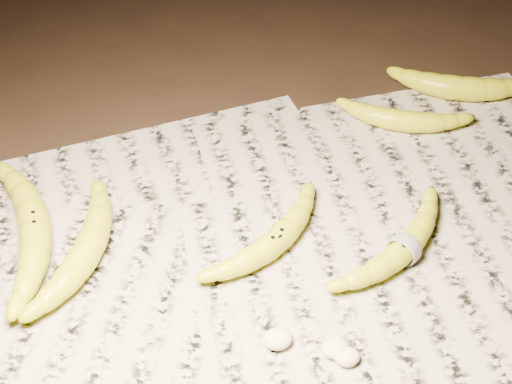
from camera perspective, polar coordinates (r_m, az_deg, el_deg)
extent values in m
plane|color=black|center=(0.95, 0.76, -3.72)|extent=(3.00, 3.00, 0.00)
cube|color=#A69F8E|center=(0.93, 3.28, -4.59)|extent=(0.90, 0.70, 0.01)
torus|color=white|center=(0.92, 11.83, -4.35)|extent=(0.03, 0.04, 0.04)
ellipsoid|color=beige|center=(0.83, 1.75, -11.50)|extent=(0.03, 0.03, 0.02)
ellipsoid|color=beige|center=(0.83, 6.43, -12.20)|extent=(0.03, 0.03, 0.02)
ellipsoid|color=beige|center=(0.83, 7.34, -12.81)|extent=(0.03, 0.02, 0.02)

